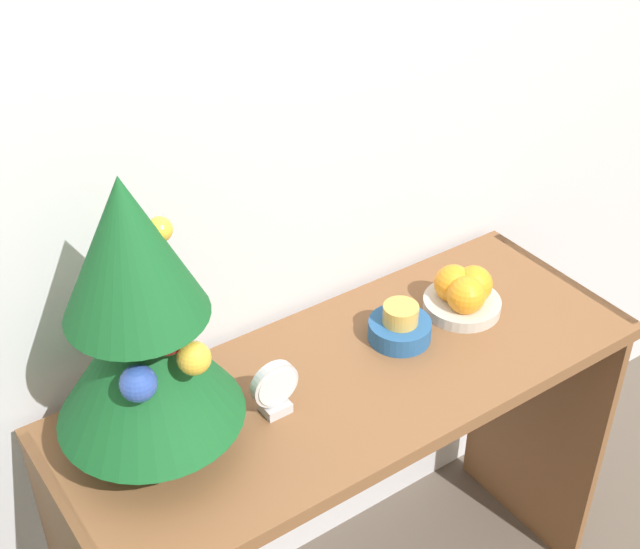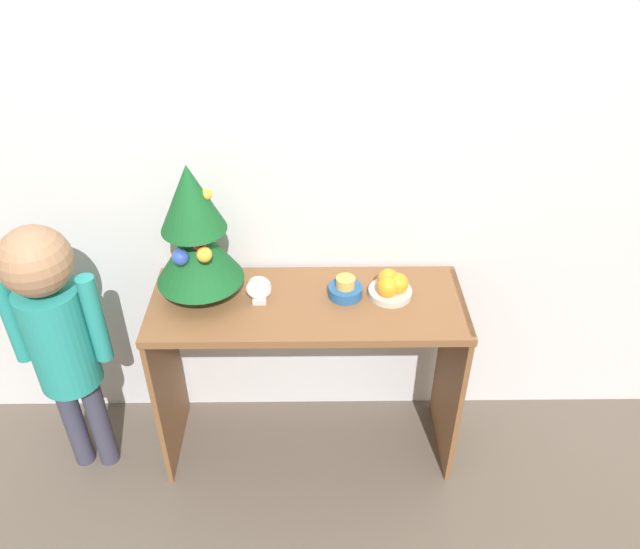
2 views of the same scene
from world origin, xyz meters
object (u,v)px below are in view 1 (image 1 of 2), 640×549
(mini_tree, at_px, (140,324))
(singing_bowl, at_px, (400,326))
(fruit_bowl, at_px, (463,293))
(desk_clock, at_px, (275,389))

(mini_tree, xyz_separation_m, singing_bowl, (0.53, -0.01, -0.23))
(fruit_bowl, distance_m, singing_bowl, 0.17)
(singing_bowl, xyz_separation_m, desk_clock, (-0.31, -0.04, 0.02))
(singing_bowl, height_order, desk_clock, desk_clock)
(singing_bowl, distance_m, desk_clock, 0.32)
(fruit_bowl, bearing_deg, singing_bowl, -179.98)
(mini_tree, height_order, singing_bowl, mini_tree)
(fruit_bowl, height_order, desk_clock, desk_clock)
(mini_tree, bearing_deg, desk_clock, -12.24)
(mini_tree, relative_size, fruit_bowl, 3.27)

